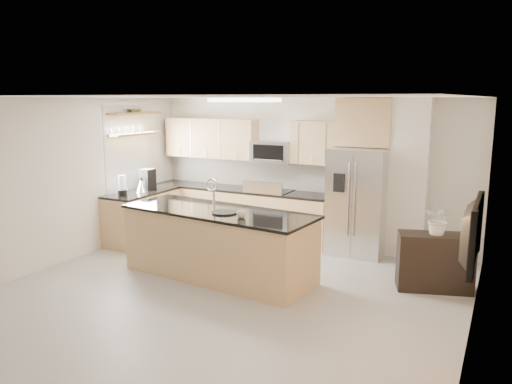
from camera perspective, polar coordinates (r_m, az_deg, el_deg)
The scene contains 26 objects.
floor at distance 6.61m, azimuth -4.83°, elevation -12.41°, with size 6.50×6.50×0.00m, color #A09D98.
ceiling at distance 6.08m, azimuth -5.22°, elevation 10.76°, with size 6.00×6.50×0.02m, color white.
wall_back at distance 9.09m, azimuth 5.88°, elevation 2.48°, with size 6.00×0.02×2.60m, color beige.
wall_left at distance 8.18m, azimuth -23.15°, elevation 0.77°, with size 0.02×6.50×2.60m, color beige.
wall_right at distance 5.31m, azimuth 23.71°, elevation -4.25°, with size 0.02×6.50×2.60m, color beige.
back_counter at distance 9.47m, azimuth -1.85°, elevation -2.24°, with size 3.55×0.66×1.44m.
left_counter at distance 9.40m, azimuth -12.85°, elevation -2.67°, with size 0.66×1.50×0.92m.
range at distance 9.18m, azimuth 1.54°, elevation -2.64°, with size 0.76×0.64×1.14m.
upper_cabinets at distance 9.43m, azimuth -1.86°, elevation 6.03°, with size 3.50×0.33×0.75m.
microwave at distance 9.10m, azimuth 1.91°, elevation 4.63°, with size 0.76×0.40×0.40m.
refrigerator at distance 8.48m, azimuth 11.59°, elevation -1.08°, with size 0.92×0.78×1.78m.
partition_column at distance 8.47m, azimuth 17.07°, elevation 1.46°, with size 0.60×0.30×2.60m, color silver.
window at distance 9.40m, azimuth -14.57°, elevation 4.61°, with size 0.04×1.15×1.65m.
shelf_lower at distance 9.37m, azimuth -13.66°, elevation 6.48°, with size 0.30×1.20×0.04m, color olive.
shelf_upper at distance 9.35m, azimuth -13.76°, elevation 8.74°, with size 0.30×1.20×0.04m, color olive.
ceiling_fixture at distance 7.66m, azimuth -1.33°, elevation 10.47°, with size 1.00×0.50×0.06m, color white.
island at distance 7.34m, azimuth -4.31°, elevation -5.85°, with size 2.98×1.34×1.42m.
credenza at distance 7.27m, azimuth 19.75°, elevation -7.54°, with size 0.98×0.41×0.78m, color black.
cup at distance 6.72m, azimuth -1.71°, elevation -2.56°, with size 0.13×0.13×0.10m, color silver.
platter at distance 7.02m, azimuth -3.66°, elevation -2.35°, with size 0.36×0.36×0.02m, color black.
blender at distance 8.92m, azimuth -15.03°, elevation 0.56°, with size 0.16×0.16×0.36m.
kettle at distance 9.21m, azimuth -12.98°, elevation 0.71°, with size 0.21×0.21×0.26m.
coffee_maker at distance 9.45m, azimuth -12.29°, elevation 1.39°, with size 0.21×0.25×0.38m.
bowl at distance 9.36m, azimuth -13.73°, elevation 9.10°, with size 0.33×0.33×0.08m, color silver.
flower_vase at distance 7.07m, azimuth 20.25°, elevation -2.13°, with size 0.57×0.50×0.64m, color beige.
television at distance 5.11m, azimuth 22.60°, elevation -4.16°, with size 1.08×0.14×0.62m, color black.
Camera 1 is at (3.23, -5.15, 2.58)m, focal length 35.00 mm.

